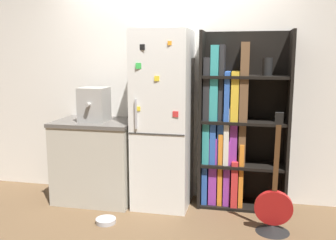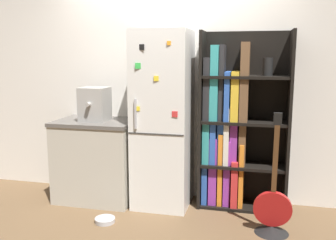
{
  "view_description": "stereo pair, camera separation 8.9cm",
  "coord_description": "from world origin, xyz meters",
  "px_view_note": "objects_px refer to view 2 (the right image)",
  "views": [
    {
      "loc": [
        0.89,
        -3.71,
        1.63
      ],
      "look_at": [
        0.06,
        0.15,
        0.95
      ],
      "focal_mm": 40.0,
      "sensor_mm": 36.0,
      "label": 1
    },
    {
      "loc": [
        0.98,
        -3.69,
        1.63
      ],
      "look_at": [
        0.06,
        0.15,
        0.95
      ],
      "focal_mm": 40.0,
      "sensor_mm": 36.0,
      "label": 2
    }
  ],
  "objects_px": {
    "bookshelf": "(232,127)",
    "refrigerator": "(163,120)",
    "espresso_machine": "(95,104)",
    "guitar": "(272,216)",
    "pet_bowl": "(105,220)"
  },
  "relations": [
    {
      "from": "refrigerator",
      "to": "pet_bowl",
      "type": "xyz_separation_m",
      "value": [
        -0.44,
        -0.61,
        -0.92
      ]
    },
    {
      "from": "espresso_machine",
      "to": "guitar",
      "type": "bearing_deg",
      "value": -11.66
    },
    {
      "from": "bookshelf",
      "to": "guitar",
      "type": "distance_m",
      "value": 1.01
    },
    {
      "from": "refrigerator",
      "to": "guitar",
      "type": "bearing_deg",
      "value": -21.57
    },
    {
      "from": "guitar",
      "to": "bookshelf",
      "type": "bearing_deg",
      "value": 125.74
    },
    {
      "from": "espresso_machine",
      "to": "pet_bowl",
      "type": "xyz_separation_m",
      "value": [
        0.32,
        -0.55,
        -1.07
      ]
    },
    {
      "from": "espresso_machine",
      "to": "guitar",
      "type": "height_order",
      "value": "espresso_machine"
    },
    {
      "from": "bookshelf",
      "to": "refrigerator",
      "type": "bearing_deg",
      "value": -169.74
    },
    {
      "from": "bookshelf",
      "to": "espresso_machine",
      "type": "distance_m",
      "value": 1.52
    },
    {
      "from": "bookshelf",
      "to": "espresso_machine",
      "type": "relative_size",
      "value": 5.08
    },
    {
      "from": "refrigerator",
      "to": "pet_bowl",
      "type": "relative_size",
      "value": 9.44
    },
    {
      "from": "pet_bowl",
      "to": "espresso_machine",
      "type": "bearing_deg",
      "value": 120.3
    },
    {
      "from": "bookshelf",
      "to": "guitar",
      "type": "xyz_separation_m",
      "value": [
        0.42,
        -0.59,
        -0.7
      ]
    },
    {
      "from": "refrigerator",
      "to": "espresso_machine",
      "type": "bearing_deg",
      "value": -175.34
    },
    {
      "from": "bookshelf",
      "to": "espresso_machine",
      "type": "xyz_separation_m",
      "value": [
        -1.49,
        -0.19,
        0.23
      ]
    }
  ]
}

